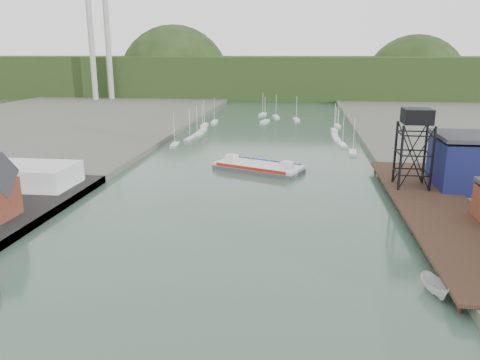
# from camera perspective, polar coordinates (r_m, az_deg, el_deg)

# --- Properties ---
(ground) EXTENTS (600.00, 600.00, 0.00)m
(ground) POSITION_cam_1_polar(r_m,az_deg,el_deg) (49.81, -8.60, -20.39)
(ground) COLOR #324E42
(ground) RESTS_ON ground
(east_pier) EXTENTS (14.00, 70.00, 2.45)m
(east_pier) POSITION_cam_1_polar(r_m,az_deg,el_deg) (91.41, 22.91, -3.13)
(east_pier) COLOR black
(east_pier) RESTS_ON ground
(white_shed) EXTENTS (18.00, 12.00, 4.50)m
(white_shed) POSITION_cam_1_polar(r_m,az_deg,el_deg) (107.90, -24.14, 0.52)
(white_shed) COLOR silver
(white_shed) RESTS_ON west_quay
(lift_tower) EXTENTS (6.50, 6.50, 16.00)m
(lift_tower) POSITION_cam_1_polar(r_m,az_deg,el_deg) (100.25, 20.73, 6.73)
(lift_tower) COLOR black
(lift_tower) RESTS_ON east_pier
(marina_sailboats) EXTENTS (57.71, 92.65, 0.90)m
(marina_sailboats) POSITION_cam_1_polar(r_m,az_deg,el_deg) (179.85, 3.54, 6.15)
(marina_sailboats) COLOR silver
(marina_sailboats) RESTS_ON ground
(smokestacks) EXTENTS (11.20, 8.20, 60.00)m
(smokestacks) POSITION_cam_1_polar(r_m,az_deg,el_deg) (295.79, -16.66, 14.92)
(smokestacks) COLOR #A2A39D
(smokestacks) RESTS_ON ground
(distant_hills) EXTENTS (500.00, 120.00, 80.00)m
(distant_hills) POSITION_cam_1_polar(r_m,az_deg,el_deg) (340.93, 4.84, 12.16)
(distant_hills) COLOR black
(distant_hills) RESTS_ON ground
(chain_ferry) EXTENTS (23.85, 16.86, 3.19)m
(chain_ferry) POSITION_cam_1_polar(r_m,az_deg,el_deg) (118.35, 2.24, 1.62)
(chain_ferry) COLOR #4E4E50
(chain_ferry) RESTS_ON ground
(motorboat) EXTENTS (3.34, 6.03, 2.20)m
(motorboat) POSITION_cam_1_polar(r_m,az_deg,el_deg) (63.57, 22.68, -11.93)
(motorboat) COLOR silver
(motorboat) RESTS_ON ground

